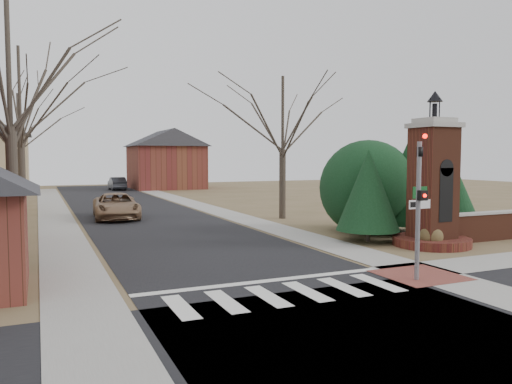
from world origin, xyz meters
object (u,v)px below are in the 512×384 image
brick_gate_monument (433,195)px  pickup_truck (116,206)px  sign_post (419,210)px  distant_car (117,184)px  traffic_signal_pole (419,196)px

brick_gate_monument → pickup_truck: 18.52m
sign_post → distant_car: (-3.44, 45.30, -1.21)m
traffic_signal_pole → distant_car: bearing=92.6°
brick_gate_monument → distant_car: (-6.85, 42.29, -1.43)m
distant_car → traffic_signal_pole: bearing=91.9°
sign_post → traffic_signal_pole: bearing=-132.4°
sign_post → brick_gate_monument: (3.41, 3.01, 0.22)m
traffic_signal_pole → distant_car: (-2.15, 46.71, -1.85)m
pickup_truck → sign_post: bearing=-63.5°
traffic_signal_pole → pickup_truck: 20.41m
brick_gate_monument → sign_post: bearing=-138.6°
traffic_signal_pole → sign_post: bearing=47.6°
sign_post → brick_gate_monument: brick_gate_monument is taller
pickup_truck → brick_gate_monument: bearing=-50.1°
pickup_truck → distant_car: (3.97, 27.33, -0.04)m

